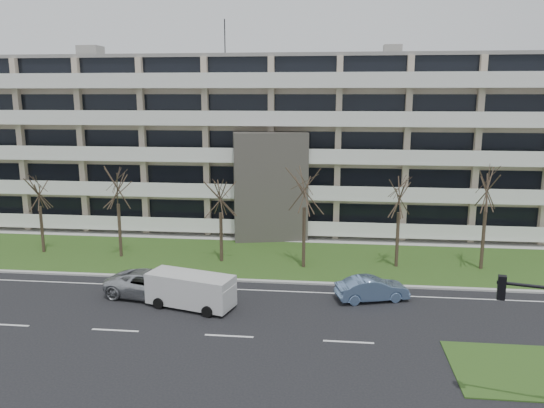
# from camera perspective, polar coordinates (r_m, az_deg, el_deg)

# --- Properties ---
(ground) EXTENTS (160.00, 160.00, 0.00)m
(ground) POSITION_cam_1_polar(r_m,az_deg,el_deg) (27.73, -4.64, -13.97)
(ground) COLOR black
(ground) RESTS_ON ground
(grass_verge) EXTENTS (90.00, 10.00, 0.06)m
(grass_verge) POSITION_cam_1_polar(r_m,az_deg,el_deg) (39.68, -1.09, -5.84)
(grass_verge) COLOR #30511B
(grass_verge) RESTS_ON ground
(curb) EXTENTS (90.00, 0.35, 0.12)m
(curb) POSITION_cam_1_polar(r_m,az_deg,el_deg) (34.98, -2.15, -8.25)
(curb) COLOR #B2B2AD
(curb) RESTS_ON ground
(sidewalk) EXTENTS (90.00, 2.00, 0.08)m
(sidewalk) POSITION_cam_1_polar(r_m,az_deg,el_deg) (44.92, -0.18, -3.72)
(sidewalk) COLOR #B2B2AD
(sidewalk) RESTS_ON ground
(grass_median) EXTENTS (7.00, 5.00, 0.06)m
(grass_median) POSITION_cam_1_polar(r_m,az_deg,el_deg) (27.08, 26.24, -15.83)
(grass_median) COLOR #30511B
(grass_median) RESTS_ON ground
(lane_edge_line) EXTENTS (90.00, 0.12, 0.01)m
(lane_edge_line) POSITION_cam_1_polar(r_m,az_deg,el_deg) (33.61, -2.53, -9.20)
(lane_edge_line) COLOR white
(lane_edge_line) RESTS_ON ground
(apartment_building) EXTENTS (60.50, 15.10, 18.75)m
(apartment_building) POSITION_cam_1_polar(r_m,az_deg,el_deg) (50.26, 0.69, 6.72)
(apartment_building) COLOR beige
(apartment_building) RESTS_ON ground
(silver_pickup) EXTENTS (6.10, 3.69, 1.58)m
(silver_pickup) POSITION_cam_1_polar(r_m,az_deg,el_deg) (32.97, -12.69, -8.46)
(silver_pickup) COLOR #B2B5B9
(silver_pickup) RESTS_ON ground
(blue_sedan) EXTENTS (4.52, 2.63, 1.41)m
(blue_sedan) POSITION_cam_1_polar(r_m,az_deg,el_deg) (32.33, 10.70, -8.95)
(blue_sedan) COLOR #6C8CBB
(blue_sedan) RESTS_ON ground
(white_van) EXTENTS (5.33, 3.14, 1.94)m
(white_van) POSITION_cam_1_polar(r_m,az_deg,el_deg) (30.99, -8.65, -8.90)
(white_van) COLOR silver
(white_van) RESTS_ON ground
(tree_1) EXTENTS (3.26, 3.26, 6.52)m
(tree_1) POSITION_cam_1_polar(r_m,az_deg,el_deg) (43.68, -23.85, 1.58)
(tree_1) COLOR #382B21
(tree_1) RESTS_ON ground
(tree_2) EXTENTS (3.63, 3.63, 7.27)m
(tree_2) POSITION_cam_1_polar(r_m,az_deg,el_deg) (40.39, -16.34, 2.19)
(tree_2) COLOR #382B21
(tree_2) RESTS_ON ground
(tree_3) EXTENTS (3.27, 3.27, 6.55)m
(tree_3) POSITION_cam_1_polar(r_m,az_deg,el_deg) (37.90, -5.58, 1.15)
(tree_3) COLOR #382B21
(tree_3) RESTS_ON ground
(tree_4) EXTENTS (3.87, 3.87, 7.75)m
(tree_4) POSITION_cam_1_polar(r_m,az_deg,el_deg) (36.29, 3.52, 2.22)
(tree_4) COLOR #382B21
(tree_4) RESTS_ON ground
(tree_5) EXTENTS (3.54, 3.54, 7.09)m
(tree_5) POSITION_cam_1_polar(r_m,az_deg,el_deg) (37.47, 13.58, 1.41)
(tree_5) COLOR #382B21
(tree_5) RESTS_ON ground
(tree_6) EXTENTS (4.07, 4.07, 8.15)m
(tree_6) POSITION_cam_1_polar(r_m,az_deg,el_deg) (38.67, 22.22, 2.42)
(tree_6) COLOR #382B21
(tree_6) RESTS_ON ground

